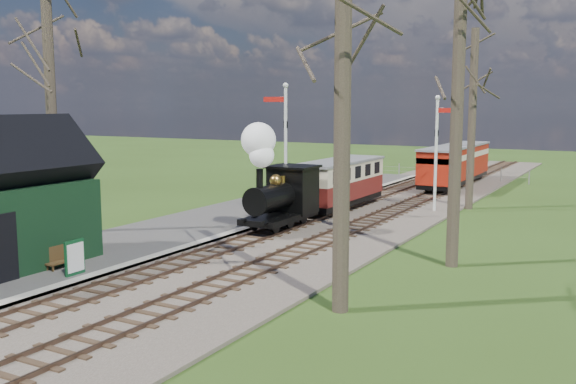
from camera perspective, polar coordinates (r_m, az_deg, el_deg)
name	(u,v)px	position (r m, az deg, el deg)	size (l,w,h in m)	color
distant_hills	(513,298)	(76.97, 19.34, -8.85)	(114.40, 48.00, 22.02)	#385B23
ballast_bed	(377,207)	(33.20, 7.89, -1.34)	(8.00, 60.00, 0.10)	brown
track_near	(353,204)	(33.68, 5.83, -1.09)	(1.60, 60.00, 0.15)	brown
track_far	(401,208)	(32.76, 10.01, -1.42)	(1.60, 60.00, 0.15)	brown
platform	(208,223)	(28.50, -7.11, -2.74)	(5.00, 44.00, 0.20)	#474442
coping_strip	(252,228)	(27.23, -3.19, -3.18)	(0.40, 44.00, 0.21)	#B2AD9E
semaphore_near	(284,142)	(28.27, -0.33, 4.43)	(1.22, 0.24, 6.22)	silver
semaphore_far	(438,145)	(31.87, 13.17, 4.12)	(1.22, 0.24, 5.72)	silver
bare_trees	(253,107)	(22.08, -3.11, 7.59)	(15.51, 22.39, 12.00)	#382D23
fence_line	(436,172)	(46.64, 12.98, 1.78)	(12.60, 0.08, 1.00)	slate
locomotive	(278,184)	(26.45, -0.86, 0.74)	(1.76, 4.10, 4.40)	black
coach	(339,181)	(31.87, 4.60, 0.94)	(2.05, 7.03, 2.16)	black
red_carriage_a	(444,168)	(39.87, 13.67, 2.12)	(2.04, 5.05, 2.15)	black
red_carriage_b	(466,161)	(45.18, 15.53, 2.70)	(2.04, 5.05, 2.15)	black
sign_board	(75,257)	(20.37, -18.43, -5.54)	(0.10, 0.72, 1.06)	#0D401E
bench	(62,257)	(21.50, -19.47, -5.44)	(0.39, 1.24, 0.70)	#453018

